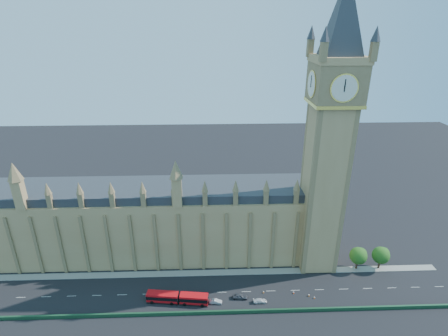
{
  "coord_description": "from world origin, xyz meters",
  "views": [
    {
      "loc": [
        1.57,
        -88.37,
        81.03
      ],
      "look_at": [
        5.1,
        10.0,
        39.46
      ],
      "focal_mm": 28.0,
      "sensor_mm": 36.0,
      "label": 1
    }
  ],
  "objects_px": {
    "car_silver": "(216,301)",
    "car_white": "(260,301)",
    "red_bus": "(177,298)",
    "car_grey": "(240,296)"
  },
  "relations": [
    {
      "from": "red_bus",
      "to": "car_white",
      "type": "relative_size",
      "value": 4.53
    },
    {
      "from": "red_bus",
      "to": "car_grey",
      "type": "xyz_separation_m",
      "value": [
        19.64,
        0.93,
        -0.91
      ]
    },
    {
      "from": "car_grey",
      "to": "red_bus",
      "type": "bearing_deg",
      "value": 96.79
    },
    {
      "from": "car_grey",
      "to": "car_silver",
      "type": "distance_m",
      "value": 7.92
    },
    {
      "from": "car_grey",
      "to": "car_white",
      "type": "distance_m",
      "value": 6.39
    },
    {
      "from": "car_silver",
      "to": "car_white",
      "type": "xyz_separation_m",
      "value": [
        13.81,
        -0.18,
        -0.02
      ]
    },
    {
      "from": "car_silver",
      "to": "car_grey",
      "type": "bearing_deg",
      "value": -70.25
    },
    {
      "from": "car_white",
      "to": "car_grey",
      "type": "bearing_deg",
      "value": 68.46
    },
    {
      "from": "car_silver",
      "to": "car_white",
      "type": "height_order",
      "value": "car_silver"
    },
    {
      "from": "car_white",
      "to": "red_bus",
      "type": "bearing_deg",
      "value": 83.82
    }
  ]
}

